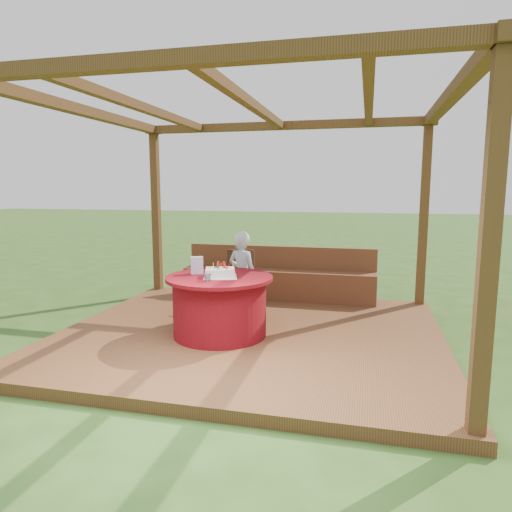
{
  "coord_description": "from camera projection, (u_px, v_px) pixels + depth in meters",
  "views": [
    {
      "loc": [
        1.33,
        -5.19,
        1.84
      ],
      "look_at": [
        0.0,
        0.25,
        1.0
      ],
      "focal_mm": 32.0,
      "sensor_mm": 36.0,
      "label": 1
    }
  ],
  "objects": [
    {
      "name": "elderly_woman",
      "position": [
        242.0,
        272.0,
        6.24
      ],
      "size": [
        0.45,
        0.34,
        1.14
      ],
      "color": "#9CCAE8",
      "rests_on": "deck"
    },
    {
      "name": "pergola",
      "position": [
        251.0,
        138.0,
        5.22
      ],
      "size": [
        4.5,
        4.0,
        2.72
      ],
      "color": "brown",
      "rests_on": "deck"
    },
    {
      "name": "ground",
      "position": [
        251.0,
        340.0,
        5.57
      ],
      "size": [
        60.0,
        60.0,
        0.0
      ],
      "primitive_type": "plane",
      "color": "#2A4F1A",
      "rests_on": "ground"
    },
    {
      "name": "drinking_glass",
      "position": [
        207.0,
        277.0,
        4.99
      ],
      "size": [
        0.1,
        0.1,
        0.08
      ],
      "primitive_type": "imported",
      "rotation": [
        0.0,
        0.0,
        -0.16
      ],
      "color": "white",
      "rests_on": "table"
    },
    {
      "name": "bench",
      "position": [
        278.0,
        281.0,
        7.16
      ],
      "size": [
        3.0,
        0.42,
        0.8
      ],
      "color": "brown",
      "rests_on": "deck"
    },
    {
      "name": "gift_bag",
      "position": [
        197.0,
        265.0,
        5.41
      ],
      "size": [
        0.17,
        0.14,
        0.2
      ],
      "primitive_type": "cube",
      "rotation": [
        0.0,
        0.0,
        0.43
      ],
      "color": "#E594CB",
      "rests_on": "table"
    },
    {
      "name": "chair",
      "position": [
        239.0,
        277.0,
        6.48
      ],
      "size": [
        0.42,
        0.42,
        0.84
      ],
      "color": "#3E2513",
      "rests_on": "deck"
    },
    {
      "name": "table",
      "position": [
        220.0,
        305.0,
        5.33
      ],
      "size": [
        1.24,
        1.24,
        0.71
      ],
      "color": "maroon",
      "rests_on": "deck"
    },
    {
      "name": "deck",
      "position": [
        251.0,
        335.0,
        5.56
      ],
      "size": [
        4.5,
        4.0,
        0.12
      ],
      "primitive_type": "cube",
      "color": "brown",
      "rests_on": "ground"
    },
    {
      "name": "birthday_cake",
      "position": [
        220.0,
        272.0,
        5.22
      ],
      "size": [
        0.47,
        0.47,
        0.17
      ],
      "color": "white",
      "rests_on": "table"
    }
  ]
}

